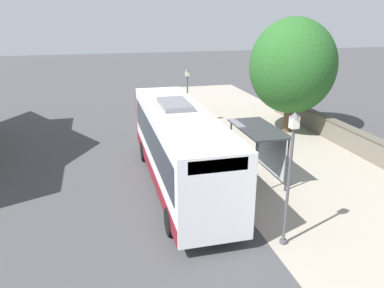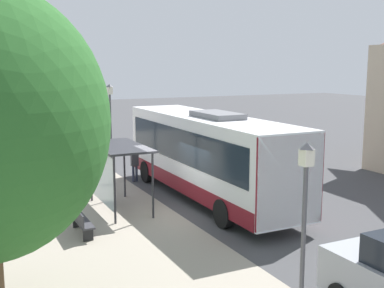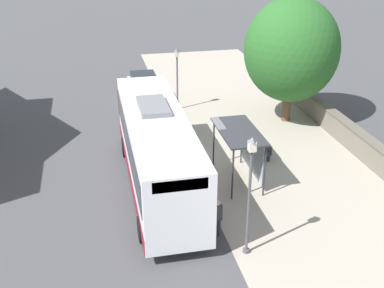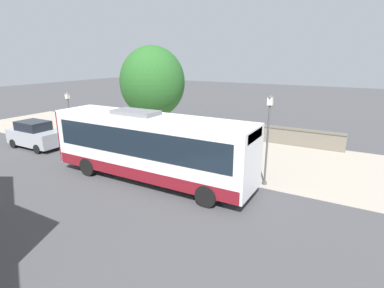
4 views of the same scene
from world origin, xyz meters
TOP-DOWN VIEW (x-y plane):
  - ground_plane at (0.00, 0.00)m, footprint 120.00×120.00m
  - sidewalk_plaza at (-4.50, 0.00)m, footprint 9.00×44.00m
  - stone_wall at (-8.55, 0.00)m, footprint 0.60×20.00m
  - bus at (1.93, 1.34)m, footprint 2.62×11.03m
  - bus_shelter at (-1.88, 1.53)m, footprint 1.71×3.50m
  - pedestrian at (0.29, 5.54)m, footprint 0.34×0.22m
  - bench at (-3.75, -0.60)m, footprint 0.40×1.79m
  - street_lamp_near at (-0.48, 6.74)m, footprint 0.28×0.28m
  - street_lamp_far at (-0.71, -7.98)m, footprint 0.28×0.28m
  - shade_tree at (-6.69, -4.82)m, footprint 5.36×5.36m
  - parked_car_behind_bus at (1.19, -9.47)m, footprint 1.94×4.24m

SIDE VIEW (x-z plane):
  - ground_plane at x=0.00m, z-range 0.00..0.00m
  - sidewalk_plaza at x=-4.50m, z-range 0.00..0.02m
  - bench at x=-3.75m, z-range 0.04..0.92m
  - stone_wall at x=-8.55m, z-range 0.01..1.27m
  - pedestrian at x=0.29m, z-range 0.13..1.70m
  - parked_car_behind_bus at x=1.19m, z-range -0.02..1.90m
  - bus at x=1.93m, z-range 0.06..3.73m
  - bus_shelter at x=-1.88m, z-range 0.83..3.32m
  - street_lamp_far at x=-0.71m, z-range 0.38..4.27m
  - street_lamp_near at x=-0.48m, z-range 0.42..5.00m
  - shade_tree at x=-6.69m, z-range 0.65..7.88m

